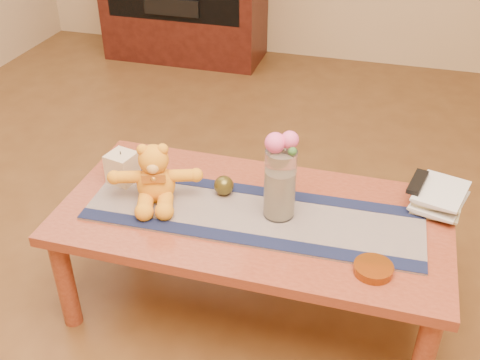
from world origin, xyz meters
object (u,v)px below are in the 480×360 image
(teddy_bear, at_px, (155,173))
(amber_dish, at_px, (373,269))
(book_bottom, at_px, (415,197))
(tv_remote, at_px, (418,182))
(pillar_candle, at_px, (122,167))
(glass_vase, at_px, (280,184))
(bronze_ball, at_px, (224,185))

(teddy_bear, distance_m, amber_dish, 0.83)
(amber_dish, bearing_deg, teddy_bear, 167.30)
(book_bottom, xyz_separation_m, tv_remote, (-0.00, -0.01, 0.07))
(pillar_candle, relative_size, book_bottom, 0.53)
(glass_vase, relative_size, book_bottom, 1.17)
(pillar_candle, distance_m, glass_vase, 0.63)
(bronze_ball, bearing_deg, teddy_bear, -158.06)
(book_bottom, bearing_deg, tv_remote, -93.00)
(amber_dish, bearing_deg, book_bottom, 75.36)
(glass_vase, height_order, amber_dish, glass_vase)
(tv_remote, bearing_deg, amber_dish, -92.13)
(bronze_ball, bearing_deg, book_bottom, 13.69)
(glass_vase, height_order, tv_remote, glass_vase)
(teddy_bear, distance_m, glass_vase, 0.46)
(pillar_candle, relative_size, amber_dish, 0.95)
(amber_dish, bearing_deg, bronze_ball, 154.48)
(tv_remote, height_order, amber_dish, tv_remote)
(pillar_candle, height_order, amber_dish, pillar_candle)
(tv_remote, bearing_deg, glass_vase, -141.35)
(teddy_bear, bearing_deg, book_bottom, -3.06)
(book_bottom, height_order, amber_dish, amber_dish)
(tv_remote, bearing_deg, book_bottom, 90.00)
(pillar_candle, xyz_separation_m, book_bottom, (1.09, 0.19, -0.06))
(teddy_bear, bearing_deg, amber_dish, -31.58)
(bronze_ball, bearing_deg, pillar_candle, -177.29)
(pillar_candle, distance_m, bronze_ball, 0.40)
(book_bottom, distance_m, amber_dish, 0.46)
(bronze_ball, height_order, tv_remote, tv_remote)
(teddy_bear, relative_size, tv_remote, 2.00)
(bronze_ball, xyz_separation_m, tv_remote, (0.69, 0.16, 0.04))
(tv_remote, distance_m, amber_dish, 0.45)
(pillar_candle, distance_m, tv_remote, 1.11)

